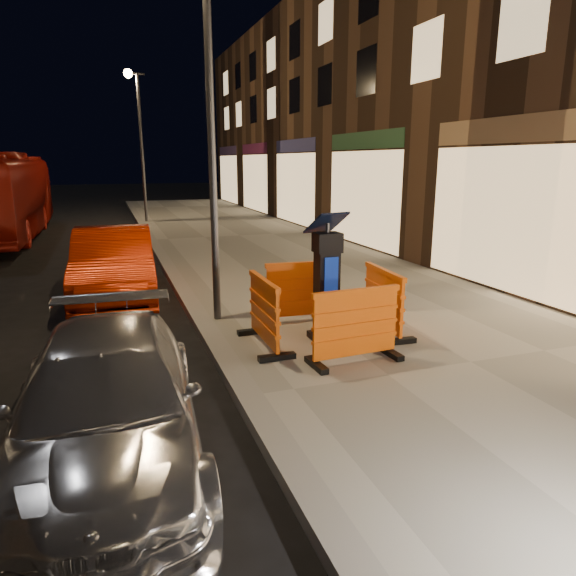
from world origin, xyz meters
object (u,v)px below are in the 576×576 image
object	(u,v)px
parking_kiosk	(327,281)
barrier_bldgside	(383,301)
barrier_back	(303,291)
bus_doubledecker	(3,238)
car_red	(117,297)
barrier_kerbside	(264,313)
car_silver	(112,459)
barrier_front	(355,326)

from	to	relation	value
parking_kiosk	barrier_bldgside	world-z (taller)	parking_kiosk
barrier_back	parking_kiosk	bearing A→B (deg)	-85.24
parking_kiosk	bus_doubledecker	bearing A→B (deg)	116.56
parking_kiosk	car_red	xyz separation A→B (m)	(-2.87, 4.10, -1.03)
barrier_kerbside	barrier_bldgside	distance (m)	1.90
barrier_kerbside	bus_doubledecker	size ratio (longest dim) A/B	0.12
barrier_bldgside	barrier_kerbside	bearing A→B (deg)	93.76
barrier_bldgside	car_silver	bearing A→B (deg)	120.76
barrier_front	barrier_bldgside	xyz separation A→B (m)	(0.95, 0.95, 0.00)
car_silver	car_red	xyz separation A→B (m)	(0.20, 6.14, 0.00)
parking_kiosk	bus_doubledecker	xyz separation A→B (m)	(-6.53, 14.12, -1.03)
car_red	barrier_kerbside	bearing A→B (deg)	-62.76
parking_kiosk	barrier_back	world-z (taller)	parking_kiosk
parking_kiosk	bus_doubledecker	world-z (taller)	parking_kiosk
car_silver	barrier_back	bearing A→B (deg)	47.49
barrier_front	car_silver	size ratio (longest dim) A/B	0.31
barrier_kerbside	bus_doubledecker	xyz separation A→B (m)	(-5.58, 14.12, -0.64)
barrier_bldgside	bus_doubledecker	distance (m)	15.99
barrier_kerbside	car_silver	distance (m)	3.02
parking_kiosk	barrier_bldgside	xyz separation A→B (m)	(0.95, 0.00, -0.39)
parking_kiosk	bus_doubledecker	size ratio (longest dim) A/B	0.16
parking_kiosk	barrier_kerbside	size ratio (longest dim) A/B	1.40
car_red	barrier_back	bearing A→B (deg)	-45.50
barrier_back	car_red	xyz separation A→B (m)	(-2.87, 3.15, -0.64)
barrier_front	barrier_back	distance (m)	1.90
barrier_front	barrier_bldgside	world-z (taller)	same
parking_kiosk	car_silver	xyz separation A→B (m)	(-3.07, -2.05, -1.03)
parking_kiosk	car_red	distance (m)	5.11
barrier_back	barrier_kerbside	world-z (taller)	same
parking_kiosk	car_silver	world-z (taller)	parking_kiosk
car_silver	barrier_bldgside	bearing A→B (deg)	30.16
barrier_front	barrier_back	xyz separation A→B (m)	(0.00, 1.90, 0.00)
car_silver	barrier_kerbside	bearing A→B (deg)	47.18
parking_kiosk	car_red	world-z (taller)	parking_kiosk
barrier_bldgside	car_silver	world-z (taller)	barrier_bldgside
bus_doubledecker	parking_kiosk	bearing A→B (deg)	-65.07
barrier_kerbside	barrier_bldgside	xyz separation A→B (m)	(1.90, 0.00, 0.00)
barrier_front	bus_doubledecker	world-z (taller)	bus_doubledecker
car_silver	car_red	bearing A→B (deg)	91.33
parking_kiosk	barrier_kerbside	bearing A→B (deg)	-178.24
barrier_front	car_red	xyz separation A→B (m)	(-2.87, 5.05, -0.64)
barrier_front	bus_doubledecker	size ratio (longest dim) A/B	0.12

